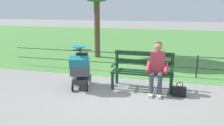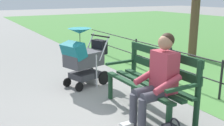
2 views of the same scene
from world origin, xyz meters
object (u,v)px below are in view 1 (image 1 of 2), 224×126
(handbag, at_px, (179,91))
(park_bench, at_px, (143,69))
(person_on_bench, at_px, (157,66))
(stroller, at_px, (80,66))

(handbag, bearing_deg, park_bench, -22.97)
(park_bench, xyz_separation_m, person_on_bench, (-0.38, 0.22, 0.15))
(park_bench, height_order, stroller, stroller)
(park_bench, height_order, handbag, park_bench)
(person_on_bench, bearing_deg, stroller, 6.15)
(stroller, bearing_deg, person_on_bench, -173.85)
(person_on_bench, relative_size, handbag, 3.45)
(person_on_bench, distance_m, handbag, 0.81)
(park_bench, bearing_deg, person_on_bench, 149.80)
(stroller, relative_size, handbag, 3.11)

